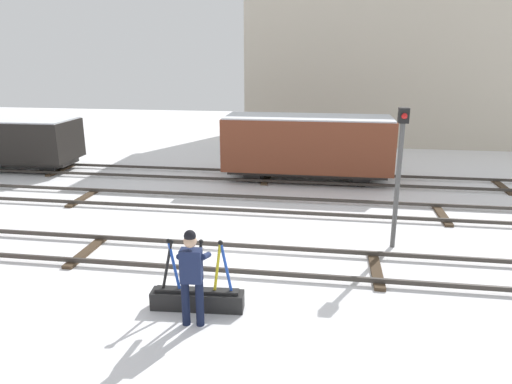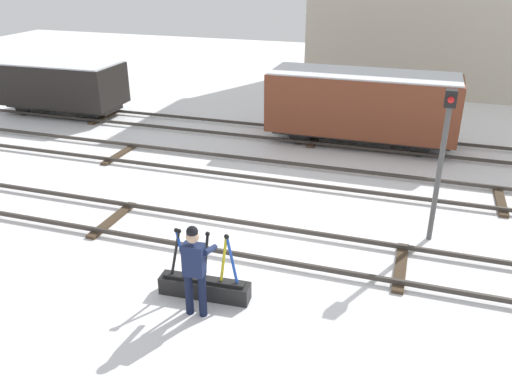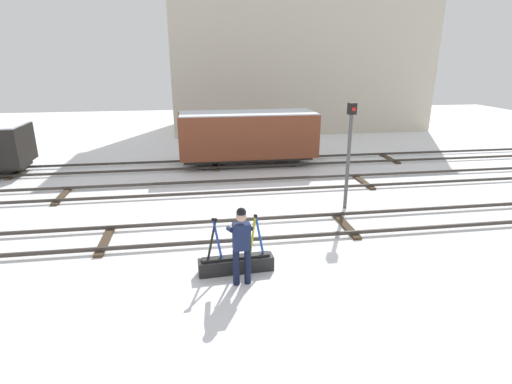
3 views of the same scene
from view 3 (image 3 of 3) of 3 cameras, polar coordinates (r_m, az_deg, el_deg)
name	(u,v)px [view 3 (image 3 of 3)]	position (r m, az deg, el deg)	size (l,w,h in m)	color
ground_plane	(231,234)	(11.83, -3.62, -5.95)	(60.00, 60.00, 0.00)	white
track_main_line	(231,231)	(11.78, -3.63, -5.48)	(44.00, 1.94, 0.18)	#38332D
track_siding_near	(221,187)	(15.70, -5.04, 0.73)	(44.00, 1.94, 0.18)	#38332D
track_siding_far	(215,164)	(19.16, -5.78, 3.98)	(44.00, 1.94, 0.18)	#38332D
switch_lever_frame	(236,262)	(9.75, -2.84, -9.90)	(1.82, 0.48, 1.45)	black
rail_worker	(241,241)	(8.92, -2.09, -6.98)	(0.57, 0.71, 1.85)	#111831
signal_post	(349,145)	(13.49, 13.12, 6.51)	(0.24, 0.32, 3.55)	#4C4C4C
apartment_building	(298,55)	(30.07, 5.95, 18.80)	(17.81, 6.75, 10.14)	beige
freight_car_far_end	(248,135)	(19.01, -1.18, 8.06)	(6.35, 2.24, 2.51)	#2D2B28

